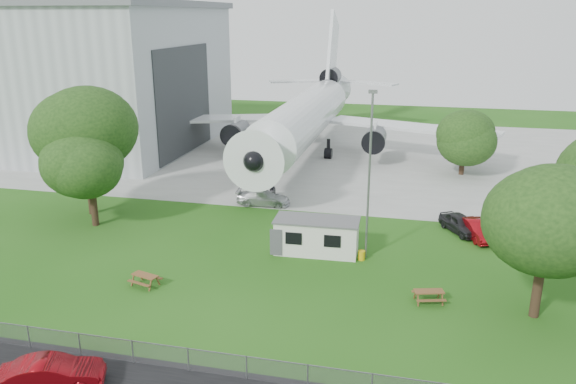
% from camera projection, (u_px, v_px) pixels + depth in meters
% --- Properties ---
extents(ground, '(160.00, 160.00, 0.00)m').
position_uv_depth(ground, '(231.00, 284.00, 36.87)').
color(ground, '#356D20').
extents(concrete_apron, '(120.00, 46.00, 0.03)m').
position_uv_depth(concrete_apron, '(326.00, 152.00, 72.16)').
color(concrete_apron, '#B7B7B2').
rests_on(concrete_apron, ground).
extents(hangar, '(43.00, 31.00, 18.55)m').
position_uv_depth(hangar, '(47.00, 73.00, 75.66)').
color(hangar, '#B2B7BC').
rests_on(hangar, ground).
extents(airliner, '(46.36, 47.73, 17.69)m').
position_uv_depth(airliner, '(308.00, 114.00, 69.01)').
color(airliner, white).
rests_on(airliner, ground).
extents(site_cabin, '(6.80, 2.92, 2.62)m').
position_uv_depth(site_cabin, '(317.00, 236.00, 41.34)').
color(site_cabin, silver).
rests_on(site_cabin, ground).
extents(picnic_west, '(2.14, 1.94, 0.76)m').
position_uv_depth(picnic_west, '(146.00, 285.00, 36.62)').
color(picnic_west, brown).
rests_on(picnic_west, ground).
extents(picnic_east, '(2.13, 1.92, 0.76)m').
position_uv_depth(picnic_east, '(428.00, 302.00, 34.51)').
color(picnic_east, brown).
rests_on(picnic_east, ground).
extents(fence, '(58.00, 0.04, 1.30)m').
position_uv_depth(fence, '(170.00, 368.00, 28.05)').
color(fence, gray).
rests_on(fence, ground).
extents(lamp_mast, '(0.16, 0.16, 12.00)m').
position_uv_depth(lamp_mast, '(369.00, 178.00, 39.05)').
color(lamp_mast, slate).
rests_on(lamp_mast, ground).
extents(tree_west_big, '(8.88, 8.88, 11.74)m').
position_uv_depth(tree_west_big, '(84.00, 133.00, 47.71)').
color(tree_west_big, '#382619').
rests_on(tree_west_big, ground).
extents(tree_west_small, '(6.85, 6.85, 8.32)m').
position_uv_depth(tree_west_small, '(90.00, 169.00, 45.67)').
color(tree_west_small, '#382619').
rests_on(tree_west_small, ground).
extents(tree_east_front, '(7.36, 7.36, 10.03)m').
position_uv_depth(tree_east_front, '(548.00, 214.00, 31.00)').
color(tree_east_front, '#382619').
rests_on(tree_east_front, ground).
extents(tree_far_apron, '(6.58, 6.58, 7.58)m').
position_uv_depth(tree_far_apron, '(465.00, 137.00, 60.75)').
color(tree_far_apron, '#382619').
rests_on(tree_far_apron, ground).
extents(car_centre_sedan, '(5.03, 3.42, 1.57)m').
position_uv_depth(car_centre_sedan, '(51.00, 375.00, 26.25)').
color(car_centre_sedan, maroon).
rests_on(car_centre_sedan, ground).
extents(car_ne_hatch, '(3.73, 4.65, 1.49)m').
position_uv_depth(car_ne_hatch, '(460.00, 224.00, 45.33)').
color(car_ne_hatch, black).
rests_on(car_ne_hatch, ground).
extents(car_ne_sedan, '(3.08, 4.66, 1.45)m').
position_uv_depth(car_ne_sedan, '(477.00, 230.00, 44.15)').
color(car_ne_sedan, maroon).
rests_on(car_ne_sedan, ground).
extents(car_apron_van, '(5.06, 2.38, 1.43)m').
position_uv_depth(car_apron_van, '(263.00, 198.00, 51.87)').
color(car_apron_van, silver).
rests_on(car_apron_van, ground).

